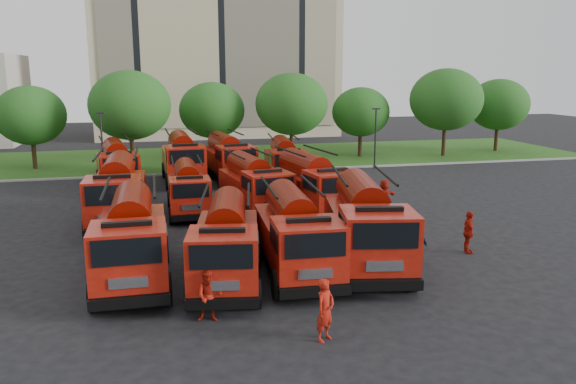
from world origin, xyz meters
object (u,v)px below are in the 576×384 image
Objects in this scene: fire_truck_8 at (117,165)px; firefighter_2 at (467,253)px; fire_truck_4 at (118,192)px; firefighter_3 at (414,261)px; firefighter_0 at (325,340)px; fire_truck_3 at (366,224)px; fire_truck_1 at (226,242)px; fire_truck_2 at (295,233)px; fire_truck_7 at (313,184)px; firefighter_1 at (210,321)px; fire_truck_5 at (188,189)px; fire_truck_9 at (183,158)px; fire_truck_0 at (132,238)px; fire_truck_10 at (228,157)px; fire_truck_11 at (285,161)px; firefighter_5 at (383,212)px; firefighter_4 at (127,254)px; fire_truck_6 at (254,184)px.

fire_truck_8 is 24.84m from firefighter_2.
fire_truck_4 is 4.04× the size of firefighter_3.
firefighter_2 is at bearing 0.45° from firefighter_0.
firefighter_3 is at bearing 10.98° from fire_truck_3.
fire_truck_4 is (-4.58, 9.78, 0.19)m from fire_truck_1.
fire_truck_2 is at bearing -166.08° from fire_truck_3.
firefighter_1 is at bearing -127.32° from fire_truck_7.
fire_truck_8 is at bearing 56.10° from firefighter_2.
fire_truck_3 is 12.78m from fire_truck_5.
fire_truck_0 is at bearing -100.31° from fire_truck_9.
fire_truck_9 is 4.55× the size of firefighter_1.
fire_truck_10 is 1.06× the size of fire_truck_11.
fire_truck_5 is (2.75, 10.41, -0.27)m from fire_truck_0.
fire_truck_5 is 11.45m from firefighter_5.
fire_truck_3 reaches higher than fire_truck_5.
firefighter_4 is (-3.35, -16.78, -1.80)m from fire_truck_9.
firefighter_0 is 8.48m from firefighter_3.
fire_truck_3 is at bearing -88.33° from fire_truck_10.
firefighter_2 is at bearing 0.13° from fire_truck_0.
firefighter_3 is (9.17, 3.95, 0.00)m from firefighter_1.
firefighter_4 is (-15.05, 3.38, 0.00)m from firefighter_2.
fire_truck_7 reaches higher than firefighter_2.
fire_truck_1 is 11.47m from fire_truck_5.
firefighter_0 is 1.23× the size of firefighter_4.
firefighter_3 is (8.19, 0.58, -1.61)m from fire_truck_1.
fire_truck_6 is 0.94× the size of fire_truck_7.
fire_truck_11 is (3.66, 8.08, 0.00)m from fire_truck_6.
fire_truck_8 is 3.83× the size of firefighter_0.
firefighter_3 is 8.66m from firefighter_5.
fire_truck_4 is 7.65m from fire_truck_6.
fire_truck_2 is 0.89× the size of fire_truck_3.
fire_truck_3 is at bearing -164.94° from firefighter_4.
fire_truck_2 is at bearing -75.18° from fire_truck_8.
fire_truck_7 is 14.91m from firefighter_1.
fire_truck_11 is at bearing -11.60° from fire_truck_8.
fire_truck_6 is (7.56, 1.12, -0.17)m from fire_truck_4.
firefighter_5 is (7.56, -12.24, -1.72)m from fire_truck_10.
fire_truck_3 is 1.10× the size of fire_truck_8.
fire_truck_7 is at bearing -14.69° from fire_truck_5.
firefighter_2 reaches higher than firefighter_4.
fire_truck_6 is 10.95m from fire_truck_9.
fire_truck_9 is (-3.48, 20.84, 0.13)m from fire_truck_2.
fire_truck_0 is 4.33× the size of firefighter_1.
firefighter_5 is at bearing 50.59° from fire_truck_1.
fire_truck_8 is at bearing 124.20° from fire_truck_6.
fire_truck_11 is at bearing -89.96° from firefighter_3.
fire_truck_10 is 4.85× the size of firefighter_4.
fire_truck_4 is 4.53× the size of firefighter_1.
fire_truck_0 is at bearing -6.94° from firefighter_3.
fire_truck_3 is at bearing -4.66° from firefighter_3.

